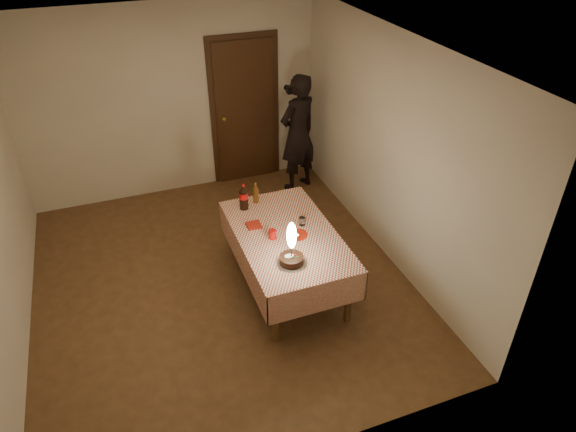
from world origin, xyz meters
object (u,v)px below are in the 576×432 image
object	(u,v)px
cola_bottle	(244,197)
amber_bottle_left	(256,193)
birthday_cake	(292,252)
red_plate	(297,235)
dining_table	(286,241)
clear_cup	(302,221)
red_cup	(272,234)
photographer	(298,134)

from	to	relation	value
cola_bottle	amber_bottle_left	distance (m)	0.19
birthday_cake	red_plate	bearing A→B (deg)	61.67
dining_table	amber_bottle_left	bearing A→B (deg)	98.39
clear_cup	cola_bottle	world-z (taller)	cola_bottle
red_plate	red_cup	distance (m)	0.27
red_cup	amber_bottle_left	size ratio (longest dim) A/B	0.39
birthday_cake	photographer	xyz separation A→B (m)	(1.04, 2.46, 0.01)
red_cup	cola_bottle	size ratio (longest dim) A/B	0.31
red_plate	clear_cup	xyz separation A→B (m)	(0.12, 0.16, 0.04)
red_cup	dining_table	bearing A→B (deg)	7.85
birthday_cake	amber_bottle_left	bearing A→B (deg)	89.15
red_plate	amber_bottle_left	distance (m)	0.81
birthday_cake	photographer	world-z (taller)	photographer
dining_table	clear_cup	world-z (taller)	clear_cup
dining_table	photographer	bearing A→B (deg)	65.32
clear_cup	cola_bottle	distance (m)	0.73
dining_table	red_plate	world-z (taller)	red_plate
cola_bottle	birthday_cake	bearing A→B (deg)	-82.24
clear_cup	red_plate	bearing A→B (deg)	-127.16
clear_cup	photographer	distance (m)	2.02
red_cup	birthday_cake	bearing A→B (deg)	-85.15
birthday_cake	clear_cup	bearing A→B (deg)	59.06
dining_table	red_plate	bearing A→B (deg)	-30.85
red_cup	clear_cup	world-z (taller)	red_cup
clear_cup	red_cup	bearing A→B (deg)	-162.51
dining_table	red_plate	size ratio (longest dim) A/B	7.82
dining_table	red_cup	world-z (taller)	red_cup
amber_bottle_left	dining_table	bearing A→B (deg)	-81.61
red_cup	amber_bottle_left	world-z (taller)	amber_bottle_left
red_plate	red_cup	bearing A→B (deg)	171.86
red_cup	clear_cup	bearing A→B (deg)	17.49
dining_table	cola_bottle	bearing A→B (deg)	113.45
dining_table	cola_bottle	size ratio (longest dim) A/B	5.42
dining_table	red_cup	xyz separation A→B (m)	(-0.16, -0.02, 0.14)
dining_table	clear_cup	size ratio (longest dim) A/B	19.11
clear_cup	dining_table	bearing A→B (deg)	-155.98
red_cup	photographer	xyz separation A→B (m)	(1.08, 2.01, 0.10)
dining_table	clear_cup	distance (m)	0.28
red_plate	cola_bottle	xyz separation A→B (m)	(-0.37, 0.69, 0.15)
red_cup	photographer	bearing A→B (deg)	61.87
cola_bottle	amber_bottle_left	size ratio (longest dim) A/B	1.25
birthday_cake	clear_cup	distance (m)	0.67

